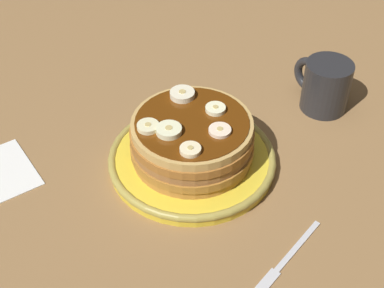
# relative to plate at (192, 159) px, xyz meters

# --- Properties ---
(ground_plane) EXTENTS (1.40, 1.40, 0.03)m
(ground_plane) POSITION_rel_plate_xyz_m (0.00, 0.00, -0.03)
(ground_plane) COLOR olive
(plate) EXTENTS (0.23, 0.23, 0.02)m
(plate) POSITION_rel_plate_xyz_m (0.00, 0.00, 0.00)
(plate) COLOR yellow
(plate) RESTS_ON ground_plane
(pancake_stack) EXTENTS (0.18, 0.17, 0.06)m
(pancake_stack) POSITION_rel_plate_xyz_m (0.00, -0.00, 0.04)
(pancake_stack) COLOR #B67A34
(pancake_stack) RESTS_ON plate
(banana_slice_0) EXTENTS (0.03, 0.03, 0.01)m
(banana_slice_0) POSITION_rel_plate_xyz_m (-0.05, 0.04, 0.07)
(banana_slice_0) COLOR #F9E6B4
(banana_slice_0) RESTS_ON pancake_stack
(banana_slice_1) EXTENTS (0.03, 0.03, 0.01)m
(banana_slice_1) POSITION_rel_plate_xyz_m (0.02, 0.05, 0.07)
(banana_slice_1) COLOR beige
(banana_slice_1) RESTS_ON pancake_stack
(banana_slice_2) EXTENTS (0.03, 0.03, 0.01)m
(banana_slice_2) POSITION_rel_plate_xyz_m (0.05, -0.02, 0.07)
(banana_slice_2) COLOR #EDE5C2
(banana_slice_2) RESTS_ON pancake_stack
(banana_slice_3) EXTENTS (0.03, 0.03, 0.01)m
(banana_slice_3) POSITION_rel_plate_xyz_m (-0.04, -0.02, 0.07)
(banana_slice_3) COLOR #FCE2C2
(banana_slice_3) RESTS_ON pancake_stack
(banana_slice_4) EXTENTS (0.03, 0.03, 0.01)m
(banana_slice_4) POSITION_rel_plate_xyz_m (-0.00, 0.04, 0.07)
(banana_slice_4) COLOR #EDEDBD
(banana_slice_4) RESTS_ON pancake_stack
(banana_slice_5) EXTENTS (0.03, 0.03, 0.01)m
(banana_slice_5) POSITION_rel_plate_xyz_m (0.00, -0.04, 0.07)
(banana_slice_5) COLOR #F6F3C5
(banana_slice_5) RESTS_ON pancake_stack
(coffee_mug) EXTENTS (0.10, 0.07, 0.08)m
(coffee_mug) POSITION_rel_plate_xyz_m (-0.01, -0.24, 0.03)
(coffee_mug) COLOR #262628
(coffee_mug) RESTS_ON ground_plane
(fork) EXTENTS (0.04, 0.13, 0.01)m
(fork) POSITION_rel_plate_xyz_m (-0.20, 0.01, -0.01)
(fork) COLOR silver
(fork) RESTS_ON ground_plane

